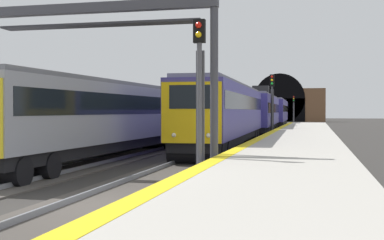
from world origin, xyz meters
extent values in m
plane|color=#302D2B|center=(0.00, 0.00, 0.00)|extent=(320.00, 320.00, 0.00)
cube|color=#ADA89E|center=(0.00, -4.46, 0.47)|extent=(112.00, 4.51, 0.94)
cube|color=yellow|center=(0.00, -2.46, 0.94)|extent=(112.00, 0.50, 0.01)
cube|color=#423D38|center=(0.00, 0.00, 0.03)|extent=(160.00, 3.05, 0.06)
cube|color=gray|center=(0.00, 0.72, 0.14)|extent=(160.00, 0.07, 0.15)
cube|color=gray|center=(0.00, -0.72, 0.14)|extent=(160.00, 0.07, 0.15)
cube|color=navy|center=(19.87, 0.00, 2.47)|extent=(20.54, 3.22, 2.86)
cube|color=black|center=(19.87, 0.00, 2.94)|extent=(19.72, 3.23, 0.83)
cube|color=slate|center=(19.87, 0.00, 3.99)|extent=(19.91, 2.79, 0.20)
cube|color=black|center=(19.87, 0.00, 0.84)|extent=(20.12, 2.88, 0.54)
cylinder|color=black|center=(10.61, -0.21, 0.49)|extent=(1.04, 2.56, 0.99)
cylinder|color=black|center=(12.41, -0.17, 0.49)|extent=(1.04, 2.56, 0.99)
cylinder|color=black|center=(27.34, 0.17, 0.49)|extent=(1.04, 2.56, 0.99)
cylinder|color=black|center=(29.14, 0.21, 0.49)|extent=(1.04, 2.56, 0.99)
cube|color=#E5B20F|center=(9.60, -0.23, 2.36)|extent=(0.18, 2.65, 2.65)
cube|color=black|center=(9.55, -0.23, 3.04)|extent=(0.08, 1.93, 1.03)
sphere|color=#F2EACC|center=(9.55, -0.99, 1.39)|extent=(0.20, 0.20, 0.20)
sphere|color=#F2EACC|center=(9.52, 0.53, 1.39)|extent=(0.20, 0.20, 0.20)
cube|color=navy|center=(41.10, 0.00, 2.47)|extent=(20.54, 3.22, 2.86)
cube|color=black|center=(41.10, 0.00, 2.70)|extent=(19.72, 3.23, 0.90)
cube|color=slate|center=(41.10, 0.00, 3.99)|extent=(19.91, 2.79, 0.20)
cube|color=black|center=(41.10, 0.00, 0.84)|extent=(20.12, 2.88, 0.54)
cylinder|color=black|center=(32.11, -0.20, 0.49)|extent=(1.04, 2.56, 0.99)
cylinder|color=black|center=(33.91, -0.16, 0.49)|extent=(1.04, 2.56, 0.99)
cylinder|color=black|center=(48.30, 0.16, 0.49)|extent=(1.04, 2.56, 0.99)
cylinder|color=black|center=(50.10, 0.20, 0.49)|extent=(1.04, 2.56, 0.99)
cube|color=navy|center=(62.33, 0.00, 2.47)|extent=(20.54, 3.22, 2.86)
cube|color=black|center=(62.33, 0.00, 2.73)|extent=(19.72, 3.23, 0.86)
cube|color=slate|center=(62.33, 0.00, 3.99)|extent=(19.91, 2.79, 0.20)
cube|color=black|center=(62.33, 0.00, 0.84)|extent=(20.12, 2.88, 0.54)
cylinder|color=black|center=(53.14, -0.21, 0.49)|extent=(1.04, 2.56, 0.99)
cylinder|color=black|center=(54.94, -0.16, 0.49)|extent=(1.04, 2.56, 0.99)
cylinder|color=black|center=(69.72, 0.16, 0.49)|extent=(1.04, 2.56, 0.99)
cylinder|color=black|center=(71.52, 0.21, 0.49)|extent=(1.04, 2.56, 0.99)
cube|color=black|center=(41.10, 0.00, 4.54)|extent=(1.34, 1.68, 0.90)
cube|color=gray|center=(11.94, 4.53, 2.34)|extent=(20.93, 3.37, 2.62)
cube|color=black|center=(11.94, 4.53, 2.73)|extent=(20.10, 3.38, 0.91)
cube|color=slate|center=(11.94, 4.53, 3.75)|extent=(20.29, 2.94, 0.20)
cube|color=black|center=(11.94, 4.53, 0.83)|extent=(20.50, 3.03, 0.54)
cylinder|color=black|center=(4.53, 4.75, 0.49)|extent=(1.06, 2.56, 0.98)
cylinder|color=black|center=(19.35, 4.31, 0.49)|extent=(1.06, 2.56, 0.98)
cylinder|color=black|center=(21.15, 4.26, 0.49)|extent=(1.06, 2.56, 0.98)
cube|color=gray|center=(33.52, 4.53, 2.34)|extent=(20.93, 3.37, 2.62)
cube|color=black|center=(33.52, 4.53, 2.57)|extent=(20.10, 3.38, 0.83)
cube|color=slate|center=(33.52, 4.53, 3.75)|extent=(20.29, 2.94, 0.20)
cube|color=black|center=(33.52, 4.53, 0.83)|extent=(20.50, 3.03, 0.54)
cylinder|color=black|center=(24.18, 4.81, 0.49)|extent=(1.06, 2.56, 0.98)
cylinder|color=black|center=(25.98, 4.75, 0.49)|extent=(1.06, 2.56, 0.98)
cylinder|color=black|center=(41.07, 4.31, 0.49)|extent=(1.06, 2.56, 0.98)
cylinder|color=black|center=(42.87, 4.25, 0.49)|extent=(1.06, 2.56, 0.98)
cube|color=black|center=(33.52, 4.53, 4.30)|extent=(1.35, 1.69, 0.90)
cylinder|color=#4C4C54|center=(4.20, -1.79, 2.31)|extent=(0.16, 0.16, 4.62)
cube|color=black|center=(4.20, -1.79, 4.99)|extent=(0.20, 0.38, 0.75)
cube|color=#4C4C54|center=(4.34, -1.79, 2.31)|extent=(0.04, 0.28, 4.16)
sphere|color=red|center=(4.07, -1.79, 5.17)|extent=(0.20, 0.20, 0.20)
sphere|color=yellow|center=(4.07, -1.79, 4.87)|extent=(0.20, 0.20, 0.20)
cylinder|color=#38383D|center=(33.17, -1.79, 2.27)|extent=(0.16, 0.16, 4.54)
cube|color=black|center=(33.17, -1.79, 5.07)|extent=(0.20, 0.38, 1.05)
cube|color=#38383D|center=(33.31, -1.79, 2.27)|extent=(0.04, 0.28, 4.09)
sphere|color=red|center=(33.04, -1.79, 5.39)|extent=(0.20, 0.20, 0.20)
sphere|color=yellow|center=(33.04, -1.79, 5.09)|extent=(0.20, 0.20, 0.20)
sphere|color=green|center=(33.04, -1.79, 4.79)|extent=(0.20, 0.20, 0.20)
cylinder|color=#38383D|center=(80.77, -1.79, 2.01)|extent=(0.16, 0.16, 4.01)
cube|color=black|center=(80.77, -1.79, 4.54)|extent=(0.20, 0.38, 1.05)
cube|color=#38383D|center=(80.91, -1.79, 2.01)|extent=(0.04, 0.28, 3.61)
sphere|color=red|center=(80.64, -1.79, 4.86)|extent=(0.20, 0.20, 0.20)
sphere|color=yellow|center=(80.64, -1.79, 4.56)|extent=(0.20, 0.20, 0.20)
sphere|color=green|center=(80.64, -1.79, 4.26)|extent=(0.20, 0.20, 0.20)
cylinder|color=#3F3F47|center=(5.58, -2.01, 3.01)|extent=(0.28, 0.28, 6.02)
cube|color=#3F3F47|center=(5.58, 2.27, 6.20)|extent=(0.36, 8.82, 0.35)
cube|color=#2D2D33|center=(5.58, 2.27, 5.57)|extent=(0.70, 7.69, 0.08)
cube|color=brown|center=(105.75, 2.27, 3.71)|extent=(2.60, 19.96, 7.42)
cube|color=black|center=(104.40, 2.27, 2.60)|extent=(0.12, 11.18, 5.19)
cylinder|color=black|center=(104.40, 2.27, 5.19)|extent=(0.12, 11.18, 11.18)
cylinder|color=#595B60|center=(57.14, 11.64, 3.61)|extent=(0.22, 0.22, 7.23)
cylinder|color=#595B60|center=(57.14, 10.57, 6.63)|extent=(0.08, 2.16, 0.08)
cylinder|color=#595B60|center=(12.37, 10.68, 7.39)|extent=(0.08, 1.94, 0.08)
camera|label=1|loc=(-11.98, -5.40, 2.44)|focal=48.31mm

